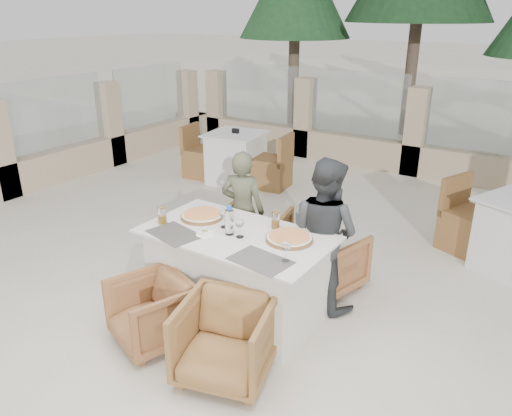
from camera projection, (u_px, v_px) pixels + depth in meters
The scene contains 23 objects.
ground at pixel (243, 310), 4.48m from camera, with size 80.00×80.00×0.00m, color beige.
sand_patch at pixel (505, 97), 15.30m from camera, with size 30.00×16.00×0.01m, color beige.
perimeter_wall_far at pixel (416, 126), 7.90m from camera, with size 10.00×0.34×1.60m, color tan, non-canonical shape.
perimeter_wall_left at pixel (59, 129), 7.66m from camera, with size 0.34×7.00×1.60m, color tan, non-canonical shape.
dining_table at pixel (237, 274), 4.32m from camera, with size 1.60×0.90×0.77m, color silver, non-canonical shape.
placemat_near_left at pixel (174, 234), 4.17m from camera, with size 0.45×0.30×0.00m, color #4F4B44.
placemat_near_right at pixel (260, 261), 3.72m from camera, with size 0.45×0.30×0.00m, color #5B544E.
pizza_left at pixel (202, 215), 4.48m from camera, with size 0.38×0.38×0.05m, color #E0521E.
pizza_right at pixel (289, 238), 4.04m from camera, with size 0.39×0.39×0.05m, color #D14B1C.
water_bottle at pixel (229, 220), 4.12m from camera, with size 0.07×0.07×0.26m, color #C2DCFF.
wine_glass_centre at pixel (224, 217), 4.26m from camera, with size 0.08×0.08×0.18m, color white, non-canonical shape.
wine_glass_near at pixel (240, 227), 4.08m from camera, with size 0.08×0.08×0.18m, color white, non-canonical shape.
wine_glass_corner at pixel (286, 250), 3.69m from camera, with size 0.08×0.08×0.18m, color white, non-canonical shape.
beer_glass_left at pixel (162, 216), 4.35m from camera, with size 0.07×0.07×0.15m, color orange.
beer_glass_right at pixel (276, 220), 4.26m from camera, with size 0.07×0.07×0.14m, color #C27E1B.
olive_dish at pixel (205, 232), 4.15m from camera, with size 0.11×0.11×0.04m, color white, non-canonical shape.
armchair_far_left at pixel (253, 239), 5.15m from camera, with size 0.67×0.69×0.63m, color brown.
armchair_far_right at pixel (326, 260), 4.76m from camera, with size 0.62×0.63×0.58m, color #955E36.
armchair_near_left at pixel (152, 312), 3.98m from camera, with size 0.58×0.60×0.54m, color #915D34.
armchair_near_right at pixel (225, 340), 3.59m from camera, with size 0.64×0.66×0.60m, color olive.
diner_left at pixel (243, 211), 5.03m from camera, with size 0.45×0.30×1.25m, color #555940.
diner_right at pixel (324, 234), 4.37m from camera, with size 0.67×0.52×1.38m, color #3A3D3F.
bg_table_a at pixel (236, 158), 7.69m from camera, with size 1.64×0.82×0.77m, color silver, non-canonical shape.
Camera 1 is at (2.21, -3.12, 2.52)m, focal length 35.00 mm.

